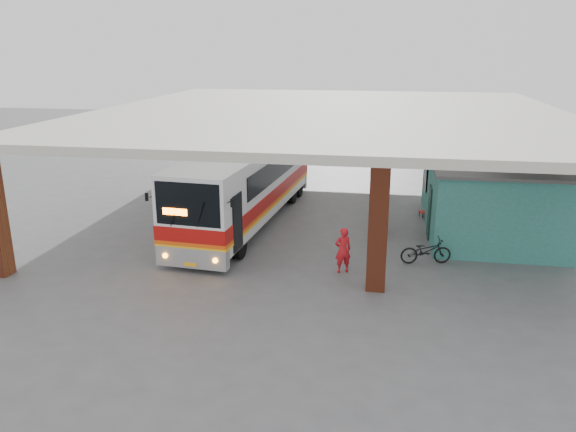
% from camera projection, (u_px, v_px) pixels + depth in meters
% --- Properties ---
extents(ground, '(90.00, 90.00, 0.00)m').
position_uv_depth(ground, '(297.00, 251.00, 21.27)').
color(ground, '#515154').
rests_on(ground, ground).
extents(brick_columns, '(20.10, 21.60, 4.35)m').
position_uv_depth(brick_columns, '(346.00, 169.00, 25.12)').
color(brick_columns, maroon).
rests_on(brick_columns, ground).
extents(canopy_roof, '(21.00, 23.00, 0.30)m').
position_uv_depth(canopy_roof, '(330.00, 112.00, 26.01)').
color(canopy_roof, beige).
rests_on(canopy_roof, brick_columns).
extents(shop_building, '(5.20, 8.20, 3.11)m').
position_uv_depth(shop_building, '(490.00, 193.00, 23.35)').
color(shop_building, '#2D7266').
rests_on(shop_building, ground).
extents(coach_bus, '(3.56, 12.44, 3.58)m').
position_uv_depth(coach_bus, '(247.00, 183.00, 24.20)').
color(coach_bus, white).
rests_on(coach_bus, ground).
extents(motorcycle, '(1.90, 1.01, 0.95)m').
position_uv_depth(motorcycle, '(426.00, 251.00, 19.90)').
color(motorcycle, black).
rests_on(motorcycle, ground).
extents(pedestrian, '(0.69, 0.59, 1.60)m').
position_uv_depth(pedestrian, '(343.00, 250.00, 19.04)').
color(pedestrian, red).
rests_on(pedestrian, ground).
extents(red_chair, '(0.55, 0.55, 0.79)m').
position_uv_depth(red_chair, '(427.00, 209.00, 25.43)').
color(red_chair, red).
rests_on(red_chair, ground).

